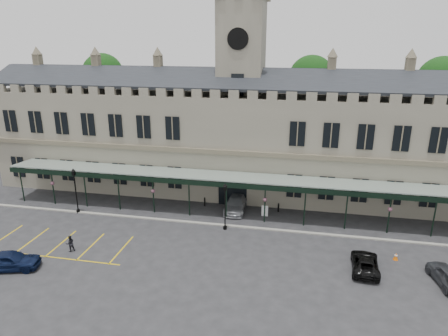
% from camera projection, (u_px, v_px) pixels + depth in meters
% --- Properties ---
extents(ground, '(140.00, 140.00, 0.00)m').
position_uv_depth(ground, '(211.00, 253.00, 35.29)').
color(ground, '#27272A').
extents(station_building, '(60.00, 10.36, 17.30)m').
position_uv_depth(station_building, '(240.00, 139.00, 48.07)').
color(station_building, slate).
rests_on(station_building, ground).
extents(clock_tower, '(5.60, 5.60, 24.80)m').
position_uv_depth(clock_tower, '(241.00, 83.00, 46.08)').
color(clock_tower, slate).
rests_on(clock_tower, ground).
extents(canopy, '(50.00, 4.10, 4.30)m').
position_uv_depth(canopy, '(227.00, 196.00, 41.48)').
color(canopy, '#8C9E93').
rests_on(canopy, ground).
extents(kerb, '(60.00, 0.40, 0.12)m').
position_uv_depth(kerb, '(223.00, 225.00, 40.39)').
color(kerb, gray).
rests_on(kerb, ground).
extents(parking_markings, '(16.00, 6.00, 0.01)m').
position_uv_depth(parking_markings, '(58.00, 246.00, 36.52)').
color(parking_markings, gold).
rests_on(parking_markings, ground).
extents(tree_behind_left, '(6.00, 6.00, 16.00)m').
position_uv_depth(tree_behind_left, '(103.00, 75.00, 58.69)').
color(tree_behind_left, '#332314').
rests_on(tree_behind_left, ground).
extents(tree_behind_mid, '(6.00, 6.00, 16.00)m').
position_uv_depth(tree_behind_mid, '(311.00, 79.00, 53.05)').
color(tree_behind_mid, '#332314').
rests_on(tree_behind_mid, ground).
extents(tree_behind_right, '(6.00, 6.00, 16.00)m').
position_uv_depth(tree_behind_right, '(441.00, 82.00, 50.04)').
color(tree_behind_right, '#332314').
rests_on(tree_behind_right, ground).
extents(lamp_post_left, '(0.48, 0.48, 5.08)m').
position_uv_depth(lamp_post_left, '(75.00, 187.00, 42.48)').
color(lamp_post_left, black).
rests_on(lamp_post_left, ground).
extents(lamp_post_mid, '(0.46, 0.46, 4.87)m').
position_uv_depth(lamp_post_mid, '(225.00, 202.00, 38.79)').
color(lamp_post_mid, black).
rests_on(lamp_post_mid, ground).
extents(traffic_cone, '(0.41, 0.41, 0.65)m').
position_uv_depth(traffic_cone, '(396.00, 256.00, 34.14)').
color(traffic_cone, '#EB6007').
rests_on(traffic_cone, ground).
extents(sign_board, '(0.70, 0.09, 1.20)m').
position_uv_depth(sign_board, '(265.00, 211.00, 42.40)').
color(sign_board, black).
rests_on(sign_board, ground).
extents(bollard_left, '(0.17, 0.17, 0.97)m').
position_uv_depth(bollard_left, '(205.00, 202.00, 45.01)').
color(bollard_left, black).
rests_on(bollard_left, ground).
extents(bollard_right, '(0.17, 0.17, 0.98)m').
position_uv_depth(bollard_right, '(278.00, 208.00, 43.46)').
color(bollard_right, black).
rests_on(bollard_right, ground).
extents(car_left_a, '(5.04, 3.14, 1.60)m').
position_uv_depth(car_left_a, '(10.00, 261.00, 32.61)').
color(car_left_a, '#0B1532').
rests_on(car_left_a, ground).
extents(car_taxi, '(2.19, 5.27, 1.52)m').
position_uv_depth(car_taxi, '(236.00, 204.00, 43.86)').
color(car_taxi, '#989BA0').
rests_on(car_taxi, ground).
extents(car_van, '(2.36, 4.64, 1.26)m').
position_uv_depth(car_van, '(365.00, 263.00, 32.58)').
color(car_van, black).
rests_on(car_van, ground).
extents(person_b, '(0.94, 0.93, 1.53)m').
position_uv_depth(person_b, '(70.00, 243.00, 35.38)').
color(person_b, black).
rests_on(person_b, ground).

